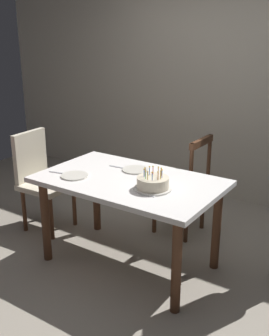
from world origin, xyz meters
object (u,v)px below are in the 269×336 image
plate_near_celebrant (75,176)px  chair_spindle_back (183,187)px  dining_table (129,191)px  chair_upholstered (40,175)px  birthday_cake (153,183)px  plate_far_side (136,170)px

plate_near_celebrant → chair_spindle_back: bearing=63.2°
dining_table → chair_upholstered: size_ratio=1.51×
chair_upholstered → chair_spindle_back: bearing=29.1°
plate_near_celebrant → chair_upholstered: (-0.71, 0.29, -0.23)m
birthday_cake → plate_near_celebrant: size_ratio=1.27×
birthday_cake → plate_far_side: bearing=140.5°
chair_spindle_back → plate_near_celebrant: bearing=-116.8°
birthday_cake → chair_upholstered: bearing=172.7°
plate_near_celebrant → plate_far_side: 0.51m
chair_spindle_back → chair_upholstered: (-1.19, -0.66, 0.07)m
dining_table → chair_spindle_back: size_ratio=1.51×
plate_near_celebrant → chair_upholstered: 0.80m
plate_near_celebrant → birthday_cake: bearing=9.7°
chair_upholstered → plate_near_celebrant: bearing=-22.1°
chair_spindle_back → chair_upholstered: size_ratio=1.00×
birthday_cake → chair_spindle_back: chair_spindle_back is taller
plate_far_side → chair_spindle_back: 0.65m
plate_far_side → chair_spindle_back: chair_spindle_back is taller
dining_table → chair_upholstered: bearing=175.2°
birthday_cake → chair_upholstered: size_ratio=0.29×
dining_table → plate_far_side: plate_far_side is taller
plate_far_side → chair_upholstered: 1.06m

